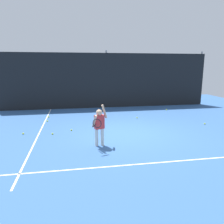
{
  "coord_description": "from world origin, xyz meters",
  "views": [
    {
      "loc": [
        -2.05,
        -7.9,
        2.56
      ],
      "look_at": [
        -0.63,
        0.01,
        0.85
      ],
      "focal_mm": 34.94,
      "sensor_mm": 36.0,
      "label": 1
    }
  ],
  "objects_px": {
    "tennis_ball_7": "(137,118)",
    "tennis_ball_6": "(205,124)",
    "tennis_ball_0": "(23,134)",
    "tennis_player": "(99,124)",
    "tennis_ball_1": "(71,130)",
    "tennis_ball_2": "(52,134)",
    "tennis_ball_4": "(47,121)",
    "tennis_ball_3": "(166,110)",
    "tennis_ball_5": "(49,117)"
  },
  "relations": [
    {
      "from": "tennis_ball_3",
      "to": "tennis_ball_5",
      "type": "height_order",
      "value": "same"
    },
    {
      "from": "tennis_player",
      "to": "tennis_ball_4",
      "type": "xyz_separation_m",
      "value": [
        -2.02,
        3.56,
        -0.69
      ]
    },
    {
      "from": "tennis_player",
      "to": "tennis_ball_5",
      "type": "xyz_separation_m",
      "value": [
        -2.04,
        4.39,
        -0.69
      ]
    },
    {
      "from": "tennis_ball_3",
      "to": "tennis_ball_6",
      "type": "xyz_separation_m",
      "value": [
        0.36,
        -3.27,
        0.0
      ]
    },
    {
      "from": "tennis_ball_2",
      "to": "tennis_ball_3",
      "type": "xyz_separation_m",
      "value": [
        6.19,
        3.58,
        0.0
      ]
    },
    {
      "from": "tennis_ball_6",
      "to": "tennis_ball_1",
      "type": "bearing_deg",
      "value": 179.46
    },
    {
      "from": "tennis_ball_3",
      "to": "tennis_ball_5",
      "type": "relative_size",
      "value": 1.0
    },
    {
      "from": "tennis_ball_2",
      "to": "tennis_ball_7",
      "type": "bearing_deg",
      "value": 26.6
    },
    {
      "from": "tennis_ball_3",
      "to": "tennis_ball_5",
      "type": "xyz_separation_m",
      "value": [
        -6.62,
        -0.68,
        0.0
      ]
    },
    {
      "from": "tennis_ball_0",
      "to": "tennis_ball_7",
      "type": "xyz_separation_m",
      "value": [
        5.02,
        1.74,
        0.0
      ]
    },
    {
      "from": "tennis_ball_2",
      "to": "tennis_ball_5",
      "type": "distance_m",
      "value": 2.94
    },
    {
      "from": "tennis_ball_1",
      "to": "tennis_ball_6",
      "type": "relative_size",
      "value": 1.0
    },
    {
      "from": "tennis_player",
      "to": "tennis_ball_2",
      "type": "distance_m",
      "value": 2.3
    },
    {
      "from": "tennis_ball_1",
      "to": "tennis_ball_6",
      "type": "xyz_separation_m",
      "value": [
        5.85,
        -0.05,
        0.0
      ]
    },
    {
      "from": "tennis_ball_5",
      "to": "tennis_ball_3",
      "type": "bearing_deg",
      "value": 5.82
    },
    {
      "from": "tennis_ball_7",
      "to": "tennis_ball_6",
      "type": "bearing_deg",
      "value": -31.97
    },
    {
      "from": "tennis_player",
      "to": "tennis_ball_0",
      "type": "xyz_separation_m",
      "value": [
        -2.72,
        1.71,
        -0.69
      ]
    },
    {
      "from": "tennis_ball_4",
      "to": "tennis_ball_6",
      "type": "bearing_deg",
      "value": -14.15
    },
    {
      "from": "tennis_ball_3",
      "to": "tennis_ball_7",
      "type": "xyz_separation_m",
      "value": [
        -2.28,
        -1.62,
        0.0
      ]
    },
    {
      "from": "tennis_ball_7",
      "to": "tennis_ball_2",
      "type": "bearing_deg",
      "value": -153.4
    },
    {
      "from": "tennis_player",
      "to": "tennis_ball_1",
      "type": "height_order",
      "value": "tennis_player"
    },
    {
      "from": "tennis_ball_2",
      "to": "tennis_ball_7",
      "type": "distance_m",
      "value": 4.38
    },
    {
      "from": "tennis_ball_0",
      "to": "tennis_ball_1",
      "type": "xyz_separation_m",
      "value": [
        1.8,
        0.14,
        0.0
      ]
    },
    {
      "from": "tennis_player",
      "to": "tennis_ball_2",
      "type": "xyz_separation_m",
      "value": [
        -1.62,
        1.49,
        -0.69
      ]
    },
    {
      "from": "tennis_ball_0",
      "to": "tennis_ball_1",
      "type": "distance_m",
      "value": 1.81
    },
    {
      "from": "tennis_ball_0",
      "to": "tennis_ball_6",
      "type": "height_order",
      "value": "same"
    },
    {
      "from": "tennis_ball_1",
      "to": "tennis_ball_4",
      "type": "distance_m",
      "value": 2.03
    },
    {
      "from": "tennis_ball_2",
      "to": "tennis_ball_4",
      "type": "height_order",
      "value": "same"
    },
    {
      "from": "tennis_ball_0",
      "to": "tennis_ball_2",
      "type": "relative_size",
      "value": 1.0
    },
    {
      "from": "tennis_ball_0",
      "to": "tennis_ball_4",
      "type": "xyz_separation_m",
      "value": [
        0.69,
        1.84,
        0.0
      ]
    },
    {
      "from": "tennis_ball_1",
      "to": "tennis_ball_4",
      "type": "xyz_separation_m",
      "value": [
        -1.11,
        1.7,
        0.0
      ]
    },
    {
      "from": "tennis_player",
      "to": "tennis_ball_3",
      "type": "xyz_separation_m",
      "value": [
        4.58,
        5.07,
        -0.69
      ]
    },
    {
      "from": "tennis_ball_6",
      "to": "tennis_ball_3",
      "type": "bearing_deg",
      "value": 96.37
    },
    {
      "from": "tennis_ball_5",
      "to": "tennis_ball_0",
      "type": "bearing_deg",
      "value": -104.09
    },
    {
      "from": "tennis_ball_1",
      "to": "tennis_ball_7",
      "type": "xyz_separation_m",
      "value": [
        3.21,
        1.59,
        0.0
      ]
    },
    {
      "from": "tennis_ball_3",
      "to": "tennis_ball_4",
      "type": "height_order",
      "value": "same"
    },
    {
      "from": "tennis_ball_2",
      "to": "tennis_ball_6",
      "type": "relative_size",
      "value": 1.0
    },
    {
      "from": "tennis_ball_4",
      "to": "tennis_ball_6",
      "type": "distance_m",
      "value": 7.18
    },
    {
      "from": "tennis_ball_0",
      "to": "tennis_ball_6",
      "type": "xyz_separation_m",
      "value": [
        7.66,
        0.09,
        0.0
      ]
    },
    {
      "from": "tennis_ball_6",
      "to": "tennis_ball_2",
      "type": "bearing_deg",
      "value": -177.26
    },
    {
      "from": "tennis_ball_1",
      "to": "tennis_ball_4",
      "type": "relative_size",
      "value": 1.0
    },
    {
      "from": "tennis_ball_3",
      "to": "tennis_player",
      "type": "bearing_deg",
      "value": -132.09
    },
    {
      "from": "tennis_ball_6",
      "to": "tennis_ball_7",
      "type": "height_order",
      "value": "same"
    },
    {
      "from": "tennis_player",
      "to": "tennis_ball_6",
      "type": "relative_size",
      "value": 20.46
    },
    {
      "from": "tennis_ball_3",
      "to": "tennis_ball_7",
      "type": "bearing_deg",
      "value": -144.58
    },
    {
      "from": "tennis_ball_0",
      "to": "tennis_ball_7",
      "type": "relative_size",
      "value": 1.0
    },
    {
      "from": "tennis_player",
      "to": "tennis_ball_1",
      "type": "distance_m",
      "value": 2.18
    },
    {
      "from": "tennis_player",
      "to": "tennis_ball_1",
      "type": "bearing_deg",
      "value": 96.6
    },
    {
      "from": "tennis_ball_7",
      "to": "tennis_ball_1",
      "type": "bearing_deg",
      "value": -153.64
    },
    {
      "from": "tennis_ball_0",
      "to": "tennis_ball_6",
      "type": "bearing_deg",
      "value": 0.67
    }
  ]
}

